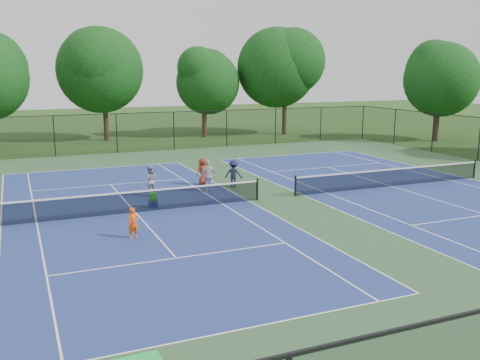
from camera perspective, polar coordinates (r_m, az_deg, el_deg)
name	(u,v)px	position (r m, az deg, el deg)	size (l,w,h in m)	color
ground	(276,198)	(26.44, 3.91, -1.95)	(140.00, 140.00, 0.00)	#234716
court_pad	(276,198)	(26.44, 3.91, -1.95)	(36.00, 36.00, 0.01)	#2E522F
tennis_court_left	(135,211)	(24.15, -11.09, -3.22)	(12.00, 23.83, 1.07)	navy
tennis_court_right	(392,185)	(30.17, 15.86, -0.49)	(12.00, 23.83, 1.07)	navy
perimeter_fence	(277,166)	(26.11, 3.96, 1.47)	(36.08, 36.08, 3.02)	black
tree_back_b	(103,66)	(49.50, -14.40, 11.71)	(7.60, 7.60, 10.03)	#2D2116
tree_back_c	(204,78)	(50.72, -3.88, 10.77)	(6.00, 6.00, 8.40)	#2D2116
tree_back_d	(285,64)	(53.00, 4.85, 12.24)	(7.80, 7.80, 10.37)	#2D2116
tree_side_e	(440,75)	(50.64, 20.56, 10.45)	(6.60, 6.60, 8.87)	#2D2116
child_player	(133,223)	(20.41, -11.31, -4.53)	(0.43, 0.28, 1.19)	#FC5810
instructor	(150,181)	(27.12, -9.60, -0.07)	(0.75, 0.59, 1.55)	gray
bystander_a	(209,176)	(27.71, -3.38, 0.45)	(0.98, 0.41, 1.67)	silver
bystander_b	(234,174)	(28.70, -0.70, 0.66)	(0.95, 0.55, 1.48)	#1A1B3A
bystander_c	(203,171)	(29.36, -4.00, 0.91)	(0.74, 0.48, 1.51)	maroon
ball_crate	(153,204)	(24.91, -9.25, -2.57)	(0.38, 0.33, 0.30)	navy
ball_hopper	(153,197)	(24.83, -9.28, -1.81)	(0.34, 0.28, 0.38)	green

